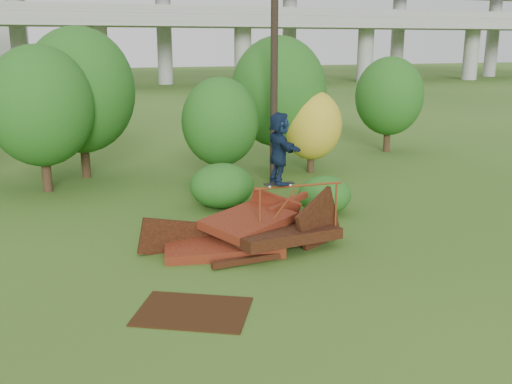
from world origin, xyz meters
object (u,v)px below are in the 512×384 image
object	(u,v)px
skater	(279,148)
utility_pole	(274,47)
scrap_pile	(251,234)
flat_plate	(193,311)

from	to	relation	value
skater	utility_pole	distance (m)	7.44
skater	utility_pole	xyz separation A→B (m)	(2.40, 6.57, 2.53)
scrap_pile	skater	xyz separation A→B (m)	(0.73, -0.22, 2.37)
skater	flat_plate	xyz separation A→B (m)	(-3.15, -3.07, -2.76)
skater	utility_pole	size ratio (longest dim) A/B	0.18
flat_plate	utility_pole	distance (m)	12.31
scrap_pile	flat_plate	bearing A→B (deg)	-126.38
skater	flat_plate	distance (m)	5.19
skater	flat_plate	world-z (taller)	skater
utility_pole	flat_plate	bearing A→B (deg)	-119.95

